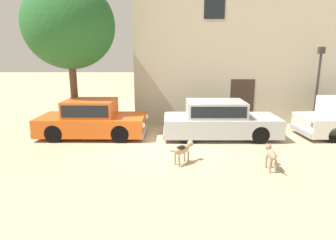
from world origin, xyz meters
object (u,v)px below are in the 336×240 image
Objects in this scene: stray_dog_spotted at (183,149)px; street_lamp at (319,77)px; parked_sedan_second at (219,119)px; parked_sedan_nearest at (92,119)px; stray_dog_tan at (271,154)px; acacia_tree_left at (69,26)px.

street_lamp is (6.00, 4.17, 1.82)m from stray_dog_spotted.
street_lamp is (4.46, 1.43, 1.54)m from parked_sedan_second.
parked_sedan_nearest is 9.69m from street_lamp.
street_lamp reaches higher than stray_dog_tan.
parked_sedan_second is at bearing 15.86° from stray_dog_spotted.
stray_dog_tan is (0.94, -3.20, -0.28)m from parked_sedan_second.
stray_dog_tan is at bearing -127.27° from street_lamp.
street_lamp is at bearing 2.30° from acacia_tree_left.
parked_sedan_nearest is at bearing 178.71° from parked_sedan_second.
street_lamp is at bearing -10.01° from stray_dog_spotted.
acacia_tree_left reaches higher than street_lamp.
parked_sedan_nearest is 4.40× the size of stray_dog_tan.
acacia_tree_left is (-6.87, 4.21, 3.86)m from stray_dog_tan.
acacia_tree_left reaches higher than stray_dog_spotted.
acacia_tree_left is at bearing 61.91° from stray_dog_tan.
parked_sedan_nearest is 0.94× the size of parked_sedan_second.
parked_sedan_second is 1.30× the size of street_lamp.
parked_sedan_nearest reaches higher than stray_dog_spotted.
stray_dog_spotted is 2.52m from stray_dog_tan.
parked_sedan_second is 3.35m from stray_dog_tan.
acacia_tree_left reaches higher than stray_dog_tan.
parked_sedan_second reaches higher than stray_dog_tan.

